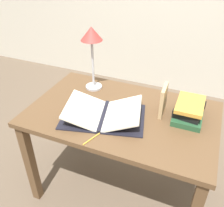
{
  "coord_description": "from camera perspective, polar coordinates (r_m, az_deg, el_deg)",
  "views": [
    {
      "loc": [
        0.47,
        -1.29,
        1.75
      ],
      "look_at": [
        -0.06,
        -0.04,
        0.85
      ],
      "focal_mm": 40.0,
      "sensor_mm": 36.0,
      "label": 1
    }
  ],
  "objects": [
    {
      "name": "ground_plane",
      "position": [
        2.23,
        1.81,
        -18.33
      ],
      "size": [
        12.0,
        12.0,
        0.0
      ],
      "primitive_type": "plane",
      "color": "brown"
    },
    {
      "name": "reading_desk",
      "position": [
        1.75,
        2.19,
        -4.85
      ],
      "size": [
        1.26,
        0.79,
        0.77
      ],
      "color": "brown",
      "rests_on": "ground_plane"
    },
    {
      "name": "open_book",
      "position": [
        1.63,
        -2.01,
        -2.31
      ],
      "size": [
        0.6,
        0.47,
        0.09
      ],
      "rotation": [
        0.0,
        0.0,
        0.25
      ],
      "color": "black",
      "rests_on": "reading_desk"
    },
    {
      "name": "book_stack_tall",
      "position": [
        1.68,
        17.2,
        -1.53
      ],
      "size": [
        0.19,
        0.28,
        0.12
      ],
      "color": "#234C2D",
      "rests_on": "reading_desk"
    },
    {
      "name": "book_standing_upright",
      "position": [
        1.66,
        11.65,
        0.73
      ],
      "size": [
        0.03,
        0.16,
        0.2
      ],
      "rotation": [
        0.0,
        0.0,
        0.04
      ],
      "color": "tan",
      "rests_on": "reading_desk"
    },
    {
      "name": "reading_lamp",
      "position": [
        1.81,
        -4.66,
        14.19
      ],
      "size": [
        0.16,
        0.16,
        0.48
      ],
      "color": "#ADADB2",
      "rests_on": "reading_desk"
    },
    {
      "name": "coffee_mug",
      "position": [
        1.61,
        4.86,
        -2.13
      ],
      "size": [
        0.1,
        0.08,
        0.09
      ],
      "rotation": [
        0.0,
        0.0,
        3.7
      ],
      "color": "white",
      "rests_on": "reading_desk"
    },
    {
      "name": "pencil",
      "position": [
        1.49,
        -4.13,
        -7.65
      ],
      "size": [
        0.07,
        0.17,
        0.01
      ],
      "rotation": [
        0.0,
        0.0,
        -0.34
      ],
      "color": "gold",
      "rests_on": "reading_desk"
    }
  ]
}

